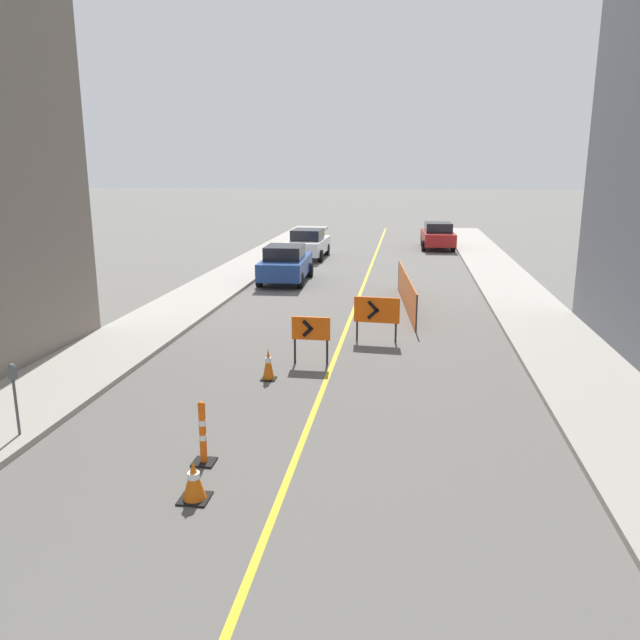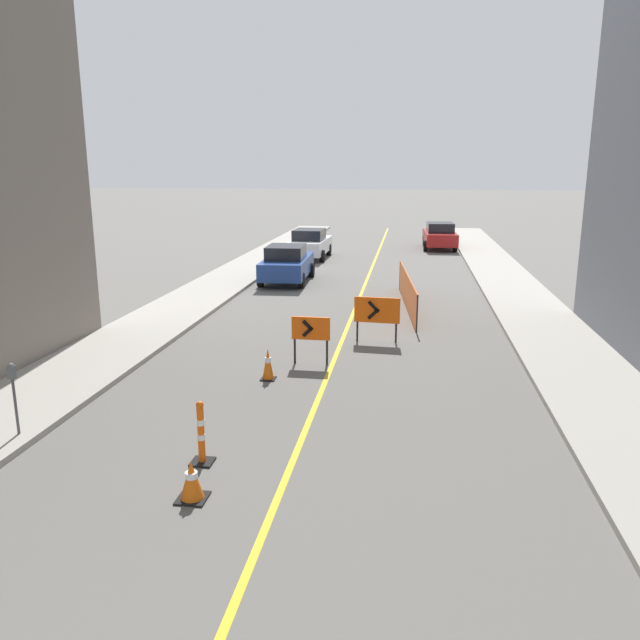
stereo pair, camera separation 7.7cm
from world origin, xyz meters
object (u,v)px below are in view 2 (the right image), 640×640
Objects in this scene: delineator_post_rear at (201,437)px; parked_car_curb_near at (287,264)px; arrow_barricade_primary at (311,331)px; arrow_barricade_secondary at (377,311)px; traffic_cone_fourth at (268,364)px; traffic_cone_third at (192,481)px; parked_car_curb_mid at (310,244)px; parked_car_curb_far at (440,236)px; parking_meter_near_curb at (13,384)px.

parked_car_curb_near is (-1.90, 16.86, 0.33)m from delineator_post_rear.
arrow_barricade_secondary is at bearing 57.38° from arrow_barricade_primary.
traffic_cone_fourth is 0.17× the size of parked_car_curb_near.
delineator_post_rear reaches higher than traffic_cone_fourth.
traffic_cone_third is 1.18m from delineator_post_rear.
delineator_post_rear is at bearing -83.46° from parked_car_curb_mid.
delineator_post_rear is 0.90× the size of arrow_barricade_primary.
parked_car_curb_far is (7.13, 5.22, 0.00)m from parked_car_curb_mid.
arrow_barricade_secondary is (1.51, 2.29, 0.02)m from arrow_barricade_primary.
parked_car_curb_far is at bearing 73.37° from parking_meter_near_curb.
parked_car_curb_far is at bearing 58.63° from parked_car_curb_near.
traffic_cone_fourth reaches higher than traffic_cone_third.
arrow_barricade_secondary reaches higher than traffic_cone_fourth.
parking_meter_near_curb is (-1.67, -16.47, 0.27)m from parked_car_curb_near.
traffic_cone_fourth is at bearing -120.93° from arrow_barricade_primary.
parked_car_curb_far is (4.92, 25.00, 0.43)m from traffic_cone_fourth.
delineator_post_rear is at bearing -6.19° from parking_meter_near_curb.
parking_meter_near_curb is (-8.63, -28.90, 0.27)m from parked_car_curb_far.
arrow_barricade_primary is 24.06m from parked_car_curb_far.
arrow_barricade_secondary is at bearing -72.77° from parked_car_curb_mid.
traffic_cone_fourth is 0.56× the size of parking_meter_near_curb.
parked_car_curb_near is at bearing 104.94° from arrow_barricade_primary.
parked_car_curb_near is (-2.04, 12.57, 0.43)m from traffic_cone_fourth.
traffic_cone_third is 0.14× the size of parked_car_curb_mid.
arrow_barricade_secondary is at bearing 72.67° from delineator_post_rear.
traffic_cone_third is at bearing -21.99° from parking_meter_near_curb.
parked_car_curb_mid is (-2.06, 24.07, 0.33)m from delineator_post_rear.
traffic_cone_fourth is 4.29m from arrow_barricade_secondary.
parked_car_curb_near is at bearing -87.04° from parked_car_curb_mid.
parked_car_curb_near reaches higher than parking_meter_near_curb.
parked_car_curb_mid reaches higher than traffic_cone_third.
parked_car_curb_mid is (-0.16, 7.21, 0.00)m from parked_car_curb_near.
parked_car_curb_near is at bearing 84.21° from parking_meter_near_curb.
delineator_post_rear is 0.82× the size of parking_meter_near_curb.
arrow_barricade_primary is at bearing 58.27° from traffic_cone_fourth.
arrow_barricade_secondary is 9.99m from parked_car_curb_near.
parked_car_curb_near is at bearing 99.23° from traffic_cone_fourth.
parked_car_curb_mid and parked_car_curb_far have the same top height.
arrow_barricade_primary reaches higher than traffic_cone_fourth.
traffic_cone_fourth is at bearing 46.44° from parking_meter_near_curb.
traffic_cone_third is 0.82× the size of traffic_cone_fourth.
traffic_cone_fourth is 1.60m from arrow_barricade_primary.
parked_car_curb_far reaches higher than traffic_cone_fourth.
traffic_cone_third is 0.46× the size of parking_meter_near_curb.
parked_car_curb_near is at bearing 96.41° from delineator_post_rear.
parked_car_curb_mid is at bearing 100.04° from arrow_barricade_primary.
arrow_barricade_secondary is (2.22, 9.02, 0.58)m from traffic_cone_third.
parked_car_curb_far is at bearing 37.86° from parked_car_curb_mid.
arrow_barricade_primary is 0.91× the size of parking_meter_near_curb.
parked_car_curb_far is at bearing 80.94° from arrow_barricade_primary.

